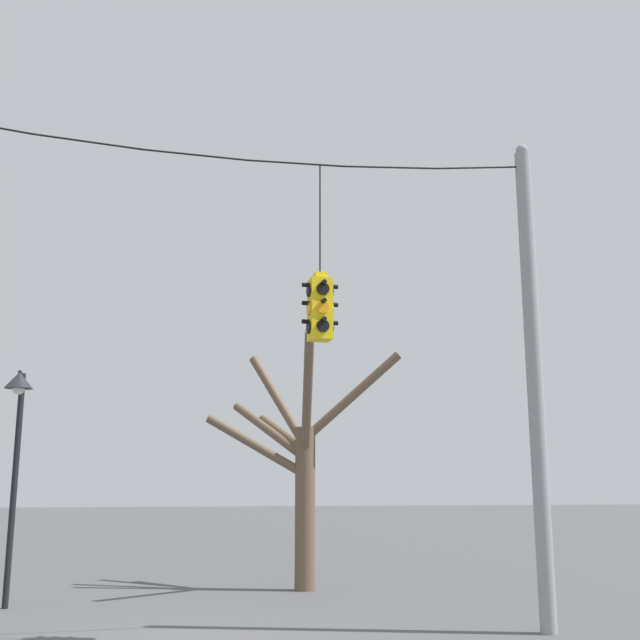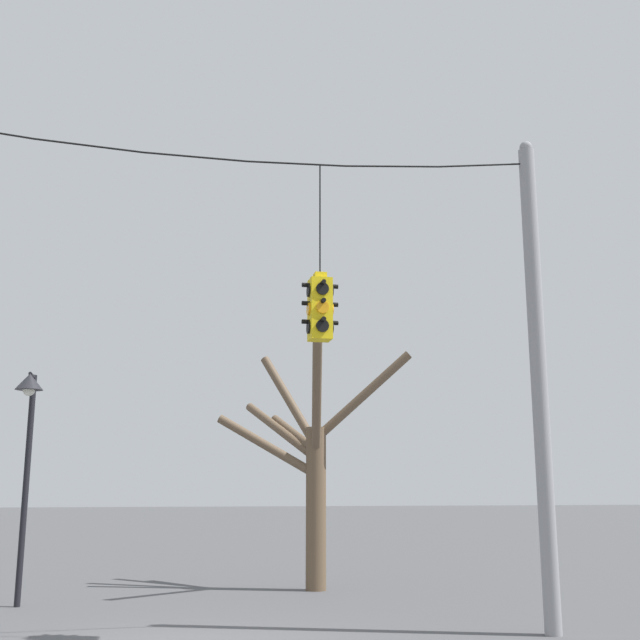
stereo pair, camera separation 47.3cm
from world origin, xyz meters
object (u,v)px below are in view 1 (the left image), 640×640
Objects in this scene: traffic_light_over_intersection at (320,308)px; street_lamp at (17,421)px; bare_tree at (299,463)px; utility_pole_right at (535,375)px.

traffic_light_over_intersection is 0.65× the size of street_lamp.
utility_pole_right is at bearing -68.35° from bare_tree.
utility_pole_right reaches higher than bare_tree.
street_lamp is at bearing -163.93° from bare_tree.
traffic_light_over_intersection is 6.88m from street_lamp.
street_lamp is 0.81× the size of bare_tree.
bare_tree is (1.15, 6.37, -2.19)m from traffic_light_over_intersection.
traffic_light_over_intersection reaches higher than street_lamp.
traffic_light_over_intersection is 0.53× the size of bare_tree.
traffic_light_over_intersection is (-3.68, -0.00, 0.93)m from utility_pole_right.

